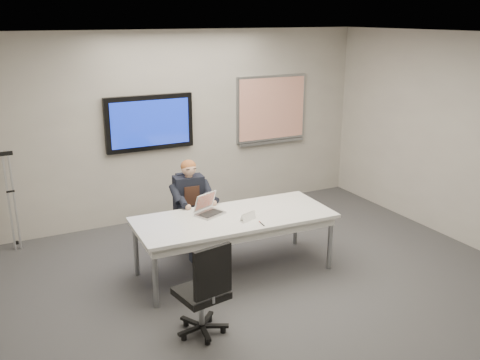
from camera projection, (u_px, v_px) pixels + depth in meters
name	position (u px, v px, depth m)	size (l,w,h in m)	color
floor	(283.00, 300.00, 5.87)	(6.00, 6.00, 0.02)	#3D3D3F
ceiling	(290.00, 36.00, 5.04)	(6.00, 6.00, 0.02)	silver
wall_back	(181.00, 126.00, 8.01)	(6.00, 0.02, 2.80)	#A39D93
conference_table	(234.00, 223.00, 6.33)	(2.38, 1.07, 0.72)	silver
tv_display	(150.00, 123.00, 7.72)	(1.30, 0.09, 0.80)	black
whiteboard	(272.00, 110.00, 8.61)	(1.25, 0.08, 1.10)	gray
office_chair_far	(189.00, 226.00, 7.13)	(0.57, 0.57, 0.96)	black
office_chair_near	(204.00, 306.00, 5.14)	(0.54, 0.54, 0.99)	black
seated_person	(194.00, 218.00, 6.88)	(0.40, 0.68, 1.23)	#1D2331
crutch	(11.00, 198.00, 7.00)	(0.18, 0.28, 1.38)	#B1B4BA
laptop	(208.00, 208.00, 6.38)	(0.39, 0.42, 0.23)	#ACACAE
name_tent	(248.00, 216.00, 6.17)	(0.22, 0.06, 0.09)	white
pen	(262.00, 223.00, 6.06)	(0.01, 0.01, 0.15)	black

